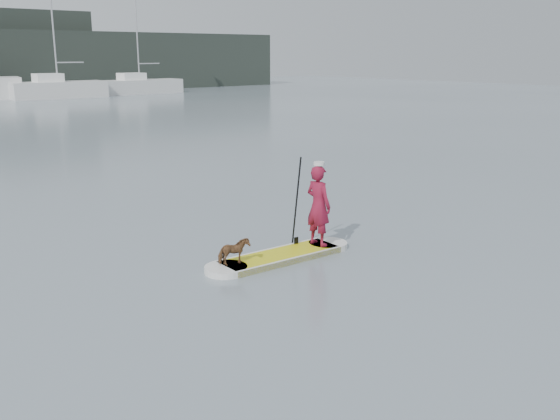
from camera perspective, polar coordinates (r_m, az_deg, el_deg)
ground at (r=13.45m, az=-17.02°, el=-3.47°), size 140.00×140.00×0.00m
paddleboard at (r=12.24m, az=0.00°, el=-4.27°), size 3.30×0.92×0.12m
paddler at (r=12.58m, az=3.53°, el=0.41°), size 0.43×0.62×1.65m
white_cap at (r=12.41m, az=3.59°, el=4.26°), size 0.22×0.22×0.07m
dog at (r=11.57m, az=-4.25°, el=-3.83°), size 0.62×0.35×0.49m
paddle at (r=12.66m, az=1.51°, el=-0.17°), size 0.10×0.30×2.00m
sailboat_e at (r=59.29m, az=-19.68°, el=10.43°), size 8.27×2.97×11.85m
sailboat_f at (r=63.51m, az=-12.76°, el=11.10°), size 8.48×2.76×12.59m
shore_building_east at (r=69.76m, az=-21.20°, el=13.35°), size 10.00×4.00×8.00m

